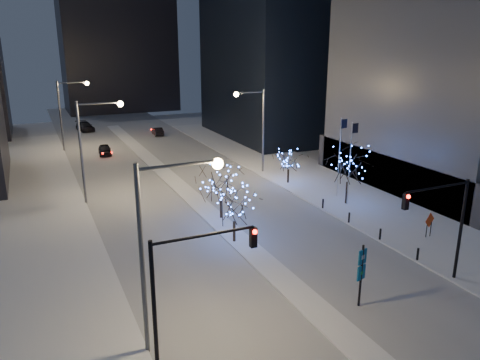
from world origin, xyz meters
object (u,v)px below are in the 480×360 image
street_lamp_w_near (162,231)px  holiday_tree_median_far (221,182)px  wayfinding_sign (362,269)px  construction_sign (430,222)px  holiday_tree_plaza_near (348,166)px  car_near (105,150)px  traffic_signal_east (445,216)px  street_lamp_w_far (67,106)px  street_lamp_w_mid (91,138)px  holiday_tree_median_near (234,203)px  holiday_tree_plaza_far (289,159)px  car_mid (158,131)px  car_far (85,127)px  traffic_signal_west (186,280)px  street_lamp_east (256,120)px

street_lamp_w_near → holiday_tree_median_far: bearing=59.0°
wayfinding_sign → construction_sign: size_ratio=1.93×
holiday_tree_plaza_near → car_near: bearing=120.1°
street_lamp_w_near → traffic_signal_east: bearing=-3.2°
street_lamp_w_far → construction_sign: bearing=-63.0°
street_lamp_w_near → street_lamp_w_mid: size_ratio=1.00×
street_lamp_w_mid → holiday_tree_plaza_near: size_ratio=1.74×
holiday_tree_median_far → holiday_tree_plaza_near: bearing=-6.7°
holiday_tree_median_near → holiday_tree_plaza_far: bearing=45.5°
street_lamp_w_mid → street_lamp_w_far: bearing=90.0°
car_mid → car_far: 14.08m
traffic_signal_west → car_far: 67.57m
car_near → street_lamp_east: bearing=-43.6°
car_far → construction_sign: (19.28, -60.57, 0.60)m
car_mid → holiday_tree_median_far: (-4.98, -40.50, 2.81)m
holiday_tree_plaza_far → street_lamp_w_mid: bearing=173.3°
holiday_tree_plaza_near → holiday_tree_plaza_far: (-1.65, 8.39, -1.12)m
car_mid → holiday_tree_median_near: holiday_tree_median_near is taller
street_lamp_w_mid → holiday_tree_median_near: 17.07m
street_lamp_east → car_far: size_ratio=1.84×
construction_sign → car_far: bearing=93.3°
street_lamp_w_mid → holiday_tree_median_far: (9.44, -9.30, -3.03)m
traffic_signal_west → car_far: (3.24, 67.37, -3.97)m
car_mid → holiday_tree_median_far: holiday_tree_median_far is taller
holiday_tree_median_near → wayfinding_sign: (3.12, -11.51, -0.87)m
street_lamp_w_near → car_far: street_lamp_w_near is taller
car_mid → car_near: bearing=49.4°
car_near → holiday_tree_plaza_far: 28.08m
street_lamp_w_near → street_lamp_w_far: same height
car_mid → holiday_tree_plaza_far: (5.92, -33.58, 2.16)m
street_lamp_w_mid → street_lamp_east: 19.26m
street_lamp_w_mid → street_lamp_east: same height
holiday_tree_median_near → holiday_tree_plaza_far: size_ratio=1.21×
traffic_signal_west → traffic_signal_east: (17.38, 1.00, 0.00)m
street_lamp_w_far → car_far: street_lamp_w_far is taller
holiday_tree_median_far → holiday_tree_plaza_near: 12.65m
holiday_tree_plaza_near → wayfinding_sign: 18.52m
street_lamp_east → holiday_tree_plaza_near: street_lamp_east is taller
holiday_tree_plaza_near → car_mid: bearing=100.2°
street_lamp_w_far → holiday_tree_plaza_far: street_lamp_w_far is taller
street_lamp_w_mid → wayfinding_sign: 28.74m
car_mid → street_lamp_w_mid: bearing=68.4°
street_lamp_w_far → car_near: bearing=-49.4°
traffic_signal_east → construction_sign: 8.46m
street_lamp_w_mid → car_mid: size_ratio=2.50×
car_far → holiday_tree_median_near: 55.11m
street_lamp_w_mid → street_lamp_w_far: 25.00m
street_lamp_east → car_near: size_ratio=2.40×
street_lamp_w_mid → car_far: (3.74, 40.37, -5.71)m
car_near → street_lamp_w_far: bearing=136.1°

